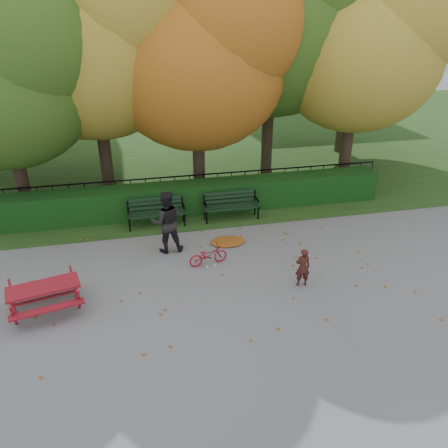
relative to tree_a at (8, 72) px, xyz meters
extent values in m
plane|color=slate|center=(5.19, -5.58, -4.52)|extent=(90.00, 90.00, 0.00)
plane|color=#1C3A12|center=(5.19, 8.42, -4.52)|extent=(90.00, 90.00, 0.00)
cube|color=#C4B899|center=(13.19, 22.42, 1.48)|extent=(9.00, 6.00, 12.00)
cube|color=black|center=(5.19, -1.08, -4.02)|extent=(13.00, 0.90, 1.00)
cube|color=black|center=(5.19, -0.28, -4.44)|extent=(14.00, 0.04, 0.04)
cube|color=black|center=(5.19, -0.28, -3.52)|extent=(14.00, 0.04, 0.04)
cylinder|color=black|center=(2.19, -0.28, -4.02)|extent=(0.03, 0.03, 1.00)
cylinder|color=black|center=(5.19, -0.28, -4.02)|extent=(0.03, 0.03, 1.00)
cylinder|color=black|center=(8.19, -0.28, -4.02)|extent=(0.03, 0.03, 1.00)
cylinder|color=black|center=(11.69, -0.28, -4.02)|extent=(0.03, 0.03, 1.00)
cylinder|color=#2D2318|center=(-0.31, 0.22, -3.21)|extent=(0.44, 0.44, 2.62)
ellipsoid|color=#284D19|center=(-0.31, 0.22, -0.40)|extent=(5.60, 5.60, 5.04)
sphere|color=#284D19|center=(0.67, -0.48, 0.86)|extent=(4.20, 4.20, 4.20)
cylinder|color=#2D2318|center=(2.39, 1.42, -2.95)|extent=(0.44, 0.44, 3.15)
ellipsoid|color=olive|center=(2.39, 1.42, 0.43)|extent=(6.40, 6.40, 5.76)
sphere|color=olive|center=(3.51, 0.62, 1.87)|extent=(4.80, 4.80, 4.80)
cylinder|color=#2D2318|center=(5.69, 0.62, -3.12)|extent=(0.44, 0.44, 2.80)
ellipsoid|color=brown|center=(5.69, 0.62, -0.12)|extent=(6.00, 6.00, 5.40)
sphere|color=brown|center=(6.74, -0.13, 1.23)|extent=(4.50, 4.50, 4.50)
cylinder|color=#2D2318|center=(8.69, 1.92, -2.77)|extent=(0.44, 0.44, 3.50)
ellipsoid|color=#284D19|center=(8.69, 1.92, 0.98)|extent=(6.80, 6.80, 6.12)
cylinder|color=#2D2318|center=(11.39, 0.42, -3.03)|extent=(0.44, 0.44, 2.97)
ellipsoid|color=olive|center=(11.39, 0.42, 0.15)|extent=(5.80, 5.80, 5.22)
sphere|color=olive|center=(12.40, -0.30, 1.46)|extent=(4.35, 4.35, 4.35)
cylinder|color=#2D2318|center=(13.19, 4.42, -2.95)|extent=(0.44, 0.44, 3.15)
ellipsoid|color=#284D19|center=(13.19, 4.42, 0.43)|extent=(6.00, 6.00, 5.40)
sphere|color=#284D19|center=(14.24, 3.67, 1.78)|extent=(4.50, 4.50, 4.50)
cube|color=black|center=(3.89, -2.16, -4.08)|extent=(1.80, 0.12, 0.04)
cube|color=black|center=(3.89, -1.98, -4.08)|extent=(1.80, 0.12, 0.04)
cube|color=black|center=(3.89, -1.80, -4.08)|extent=(1.80, 0.12, 0.04)
cube|color=black|center=(3.89, -1.71, -3.97)|extent=(1.80, 0.05, 0.10)
cube|color=black|center=(3.89, -1.71, -3.82)|extent=(1.80, 0.05, 0.10)
cube|color=black|center=(3.89, -1.71, -3.69)|extent=(1.80, 0.05, 0.10)
cube|color=black|center=(3.04, -1.98, -4.10)|extent=(0.05, 0.55, 0.06)
cube|color=black|center=(3.04, -1.71, -3.88)|extent=(0.05, 0.05, 0.41)
cylinder|color=black|center=(3.04, -2.16, -4.30)|extent=(0.05, 0.05, 0.44)
cylinder|color=black|center=(3.04, -1.80, -4.30)|extent=(0.05, 0.05, 0.44)
cube|color=black|center=(3.04, -1.96, -3.90)|extent=(0.05, 0.45, 0.04)
cube|color=black|center=(4.74, -1.98, -4.10)|extent=(0.05, 0.55, 0.06)
cube|color=black|center=(4.74, -1.71, -3.88)|extent=(0.05, 0.05, 0.41)
cylinder|color=black|center=(4.74, -2.16, -4.30)|extent=(0.05, 0.05, 0.44)
cylinder|color=black|center=(4.74, -1.80, -4.30)|extent=(0.05, 0.05, 0.44)
cube|color=black|center=(4.74, -1.96, -3.90)|extent=(0.05, 0.45, 0.04)
cube|color=black|center=(6.29, -2.16, -4.08)|extent=(1.80, 0.12, 0.04)
cube|color=black|center=(6.29, -1.98, -4.08)|extent=(1.80, 0.12, 0.04)
cube|color=black|center=(6.29, -1.80, -4.08)|extent=(1.80, 0.12, 0.04)
cube|color=black|center=(6.29, -1.71, -3.97)|extent=(1.80, 0.05, 0.10)
cube|color=black|center=(6.29, -1.71, -3.82)|extent=(1.80, 0.05, 0.10)
cube|color=black|center=(6.29, -1.71, -3.69)|extent=(1.80, 0.05, 0.10)
cube|color=black|center=(5.44, -1.98, -4.10)|extent=(0.05, 0.55, 0.06)
cube|color=black|center=(5.44, -1.71, -3.88)|extent=(0.05, 0.05, 0.41)
cylinder|color=black|center=(5.44, -2.16, -4.30)|extent=(0.05, 0.05, 0.44)
cylinder|color=black|center=(5.44, -1.80, -4.30)|extent=(0.05, 0.05, 0.44)
cube|color=black|center=(5.44, -1.96, -3.90)|extent=(0.05, 0.45, 0.04)
cube|color=black|center=(7.14, -1.98, -4.10)|extent=(0.05, 0.55, 0.06)
cube|color=black|center=(7.14, -1.71, -3.88)|extent=(0.05, 0.05, 0.41)
cylinder|color=black|center=(7.14, -2.16, -4.30)|extent=(0.05, 0.05, 0.44)
cylinder|color=black|center=(7.14, -1.80, -4.30)|extent=(0.05, 0.05, 0.44)
cube|color=black|center=(7.14, -1.96, -3.90)|extent=(0.05, 0.45, 0.04)
cube|color=maroon|center=(1.10, -5.76, -3.89)|extent=(1.64, 0.97, 0.05)
cube|color=maroon|center=(1.21, -6.26, -4.15)|extent=(1.54, 0.55, 0.04)
cube|color=maroon|center=(0.98, -5.27, -4.15)|extent=(1.54, 0.55, 0.04)
cube|color=maroon|center=(0.53, -6.29, -4.18)|extent=(0.15, 0.44, 0.75)
cube|color=maroon|center=(0.36, -5.54, -4.18)|extent=(0.15, 0.44, 0.75)
cube|color=maroon|center=(0.45, -5.91, -3.96)|extent=(0.31, 1.13, 0.05)
cube|color=maroon|center=(1.83, -5.99, -4.18)|extent=(0.15, 0.44, 0.75)
cube|color=maroon|center=(1.66, -5.24, -4.18)|extent=(0.15, 0.44, 0.75)
cube|color=maroon|center=(1.74, -5.61, -3.96)|extent=(0.31, 1.13, 0.05)
cube|color=maroon|center=(1.10, -5.76, -4.18)|extent=(1.34, 0.36, 0.05)
ellipsoid|color=brown|center=(5.82, -3.51, -4.48)|extent=(1.04, 0.72, 0.07)
imported|color=#3B1713|center=(7.09, -6.05, -4.01)|extent=(0.39, 0.27, 1.01)
imported|color=black|center=(4.06, -3.59, -3.62)|extent=(0.87, 0.68, 1.79)
imported|color=maroon|center=(5.03, -4.58, -4.24)|extent=(1.10, 0.54, 0.55)
camera|label=1|loc=(3.24, -14.48, 1.57)|focal=35.00mm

